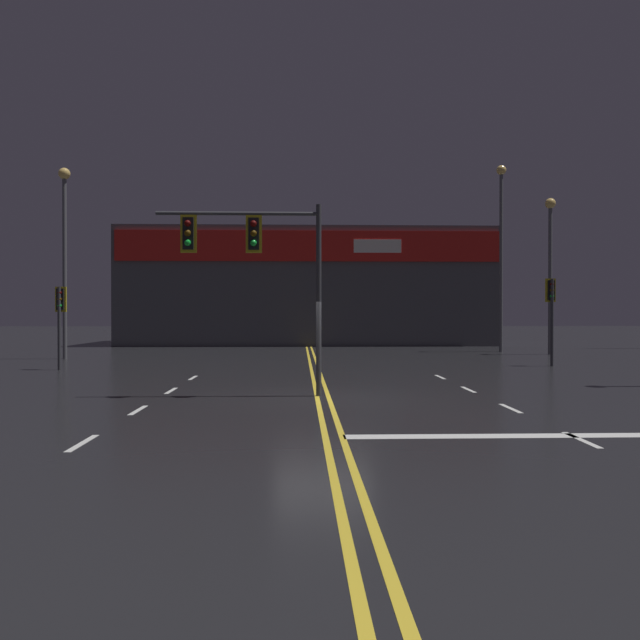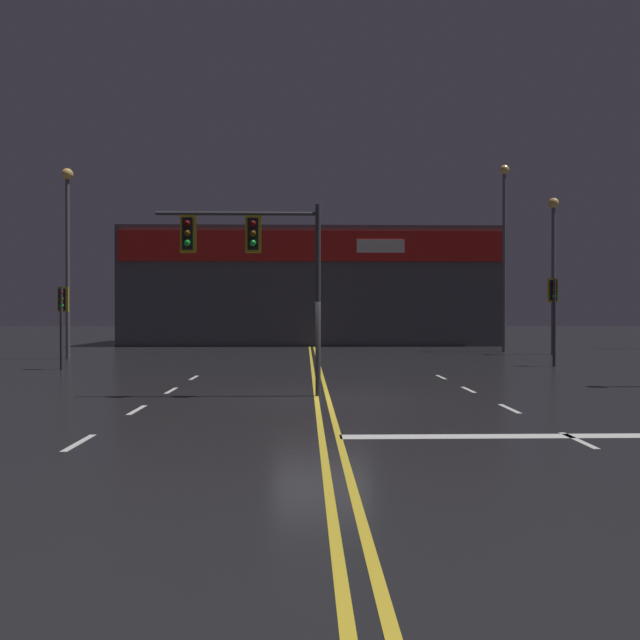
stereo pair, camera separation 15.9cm
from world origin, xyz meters
The scene contains 10 objects.
ground_plane centered at (0.00, 0.00, 0.00)m, with size 200.00×200.00×0.00m, color black.
road_markings centered at (0.73, -0.86, 0.00)m, with size 12.64×60.00×0.01m.
traffic_signal_median centered at (-1.89, 0.51, 3.86)m, with size 4.35×0.36×5.08m.
traffic_signal_corner_northwest centered at (-9.98, 8.74, 2.39)m, with size 0.42×0.36×3.26m.
traffic_signal_corner_northeast centered at (9.95, 9.86, 2.70)m, with size 0.42×0.36×3.68m.
streetlight_near_left centered at (12.95, 17.34, 5.48)m, with size 0.56×0.56×8.46m.
streetlight_median_approach centered at (11.09, 19.89, 6.78)m, with size 0.56×0.56×10.83m.
streetlight_far_right centered at (-12.05, 14.76, 5.95)m, with size 0.56×0.56×9.30m.
building_backdrop centered at (0.00, 30.87, 4.11)m, with size 26.32×10.23×8.20m.
utility_pole_row centered at (2.08, 22.94, 5.97)m, with size 45.71×0.26×12.02m.
Camera 1 is at (-0.60, -15.96, 2.16)m, focal length 35.00 mm.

